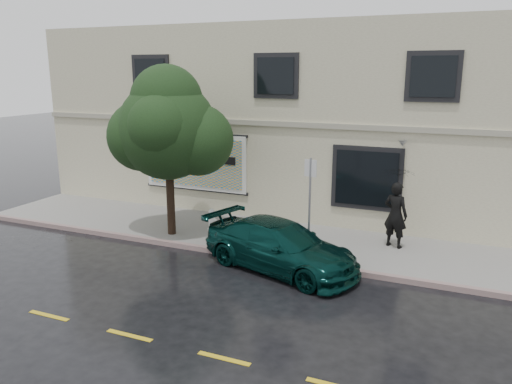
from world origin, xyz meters
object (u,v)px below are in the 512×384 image
at_px(street_tree, 168,130).
at_px(fire_hydrant, 212,220).
at_px(car, 280,246).
at_px(pedestrian, 396,215).

relative_size(street_tree, fire_hydrant, 6.53).
height_order(car, pedestrian, pedestrian).
xyz_separation_m(street_tree, fire_hydrant, (1.07, 0.80, -3.02)).
relative_size(car, street_tree, 0.93).
xyz_separation_m(pedestrian, street_tree, (-6.90, -1.58, 2.39)).
bearing_deg(pedestrian, street_tree, 30.69).
bearing_deg(street_tree, pedestrian, 12.89).
height_order(pedestrian, street_tree, street_tree).
bearing_deg(pedestrian, fire_hydrant, 25.40).
height_order(car, fire_hydrant, car).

